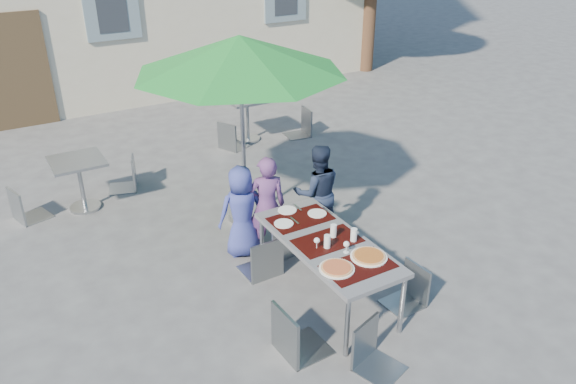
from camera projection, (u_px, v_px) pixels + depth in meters
ground at (311, 295)px, 6.37m from camera, size 90.00×90.00×0.00m
dining_table at (327, 245)px, 6.01m from camera, size 0.80×1.85×0.76m
pizza_near_left at (337, 268)px, 5.50m from camera, size 0.36×0.36×0.03m
pizza_near_right at (369, 256)px, 5.69m from camera, size 0.38×0.38×0.03m
glassware at (337, 237)px, 5.90m from camera, size 0.49×0.38×0.15m
place_settings at (296, 215)px, 6.45m from camera, size 0.71×0.47×0.01m
child_0 at (242, 212)px, 6.88m from camera, size 0.63×0.45×1.19m
child_1 at (267, 206)px, 6.89m from camera, size 0.55×0.44×1.30m
child_2 at (317, 192)px, 7.22m from camera, size 0.71×0.55×1.30m
chair_0 at (263, 235)px, 6.46m from camera, size 0.43×0.44×0.96m
chair_1 at (280, 222)px, 6.84m from camera, size 0.44×0.44×0.86m
chair_2 at (330, 219)px, 6.92m from camera, size 0.45×0.45×0.85m
chair_3 at (295, 304)px, 5.26m from camera, size 0.48×0.48×1.04m
chair_4 at (413, 264)px, 6.03m from camera, size 0.41×0.40×0.87m
chair_5 at (375, 322)px, 5.16m from camera, size 0.50×0.50×0.90m
patio_umbrella at (240, 56)px, 6.89m from camera, size 2.70×2.70×2.55m
cafe_table_0 at (79, 175)px, 7.94m from camera, size 0.72×0.72×0.77m
bg_chair_l_0 at (19, 185)px, 7.64m from camera, size 0.52×0.52×0.93m
bg_chair_r_0 at (125, 155)px, 8.52m from camera, size 0.53×0.53×0.95m
cafe_table_1 at (247, 110)px, 10.30m from camera, size 0.77×0.77×0.82m
bg_chair_l_1 at (230, 119)px, 9.93m from camera, size 0.57×0.57×0.97m
bg_chair_r_1 at (302, 106)px, 10.54m from camera, size 0.48×0.48×0.98m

